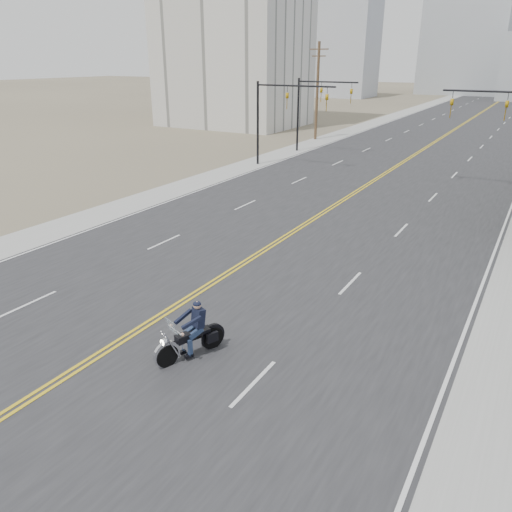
{
  "coord_description": "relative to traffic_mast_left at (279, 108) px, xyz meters",
  "views": [
    {
      "loc": [
        11.1,
        -6.38,
        8.77
      ],
      "look_at": [
        2.04,
        9.24,
        1.6
      ],
      "focal_mm": 35.0,
      "sensor_mm": 36.0,
      "label": 1
    }
  ],
  "objects": [
    {
      "name": "traffic_mast_left",
      "position": [
        0.0,
        0.0,
        0.0
      ],
      "size": [
        7.1,
        0.26,
        7.0
      ],
      "color": "black",
      "rests_on": "ground"
    },
    {
      "name": "ground_plane",
      "position": [
        8.98,
        -32.0,
        -4.94
      ],
      "size": [
        400.0,
        400.0,
        0.0
      ],
      "primitive_type": "plane",
      "color": "#776D56",
      "rests_on": "ground"
    },
    {
      "name": "traffic_mast_far",
      "position": [
        -0.33,
        8.0,
        -0.06
      ],
      "size": [
        6.1,
        0.26,
        7.0
      ],
      "color": "black",
      "rests_on": "ground"
    },
    {
      "name": "motorcyclist",
      "position": [
        11.54,
        -27.76,
        -4.02
      ],
      "size": [
        1.78,
        2.56,
        1.84
      ],
      "primitive_type": null,
      "rotation": [
        0.0,
        0.0,
        2.78
      ],
      "color": "black",
      "rests_on": "ground"
    },
    {
      "name": "road",
      "position": [
        8.98,
        38.0,
        -4.93
      ],
      "size": [
        20.0,
        200.0,
        0.01
      ],
      "primitive_type": "cube",
      "color": "#303033",
      "rests_on": "ground"
    },
    {
      "name": "utility_pole_left",
      "position": [
        -3.52,
        16.0,
        0.54
      ],
      "size": [
        2.2,
        0.3,
        10.5
      ],
      "color": "brown",
      "rests_on": "ground"
    },
    {
      "name": "apartment_block",
      "position": [
        -19.02,
        23.0,
        10.06
      ],
      "size": [
        18.0,
        14.0,
        30.0
      ],
      "primitive_type": "cube",
      "color": "silver",
      "rests_on": "ground"
    },
    {
      "name": "haze_bldg_d",
      "position": [
        -3.02,
        108.0,
        8.06
      ],
      "size": [
        20.0,
        15.0,
        26.0
      ],
      "primitive_type": "cube",
      "color": "#ADB2B7",
      "rests_on": "ground"
    },
    {
      "name": "haze_bldg_a",
      "position": [
        -26.02,
        83.0,
        6.06
      ],
      "size": [
        14.0,
        12.0,
        22.0
      ],
      "primitive_type": "cube",
      "color": "#B7BCC6",
      "rests_on": "ground"
    },
    {
      "name": "haze_bldg_f",
      "position": [
        -41.02,
        98.0,
        3.06
      ],
      "size": [
        12.0,
        12.0,
        16.0
      ],
      "primitive_type": "cube",
      "color": "#ADB2B7",
      "rests_on": "ground"
    },
    {
      "name": "sidewalk_left",
      "position": [
        -2.52,
        38.0,
        -4.93
      ],
      "size": [
        3.0,
        200.0,
        0.01
      ],
      "primitive_type": "cube",
      "color": "#A5A5A0",
      "rests_on": "ground"
    }
  ]
}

